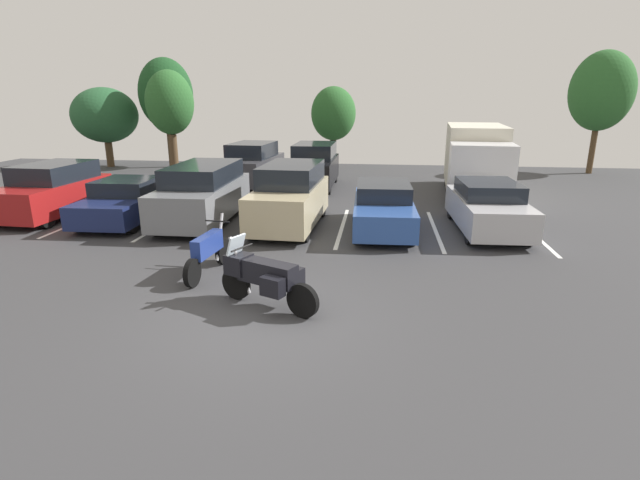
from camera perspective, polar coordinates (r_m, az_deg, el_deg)
name	(u,v)px	position (r m, az deg, el deg)	size (l,w,h in m)	color
ground	(260,320)	(9.34, -7.09, -9.40)	(44.00, 44.00, 0.10)	#38383A
motorcycle_touring	(264,276)	(9.53, -6.60, -4.26)	(2.15, 1.26, 1.38)	black
motorcycle_second	(208,251)	(11.54, -13.06, -1.30)	(0.62, 2.23, 1.28)	black
parking_stripes	(253,224)	(16.01, -7.89, 1.88)	(17.70, 4.90, 0.01)	silver
car_red	(53,191)	(19.17, -29.00, 5.11)	(2.08, 4.38, 1.81)	maroon
car_navy	(127,201)	(17.39, -21.86, 4.26)	(2.07, 4.34, 1.39)	navy
car_grey	(203,194)	(16.39, -13.69, 5.35)	(2.01, 4.90, 1.90)	slate
car_champagne	(290,197)	(15.41, -3.55, 5.14)	(1.99, 4.59, 1.97)	#C1B289
car_blue	(383,208)	(15.13, 7.48, 3.76)	(1.90, 4.40, 1.43)	#2D519E
car_silver	(487,207)	(15.77, 19.16, 3.69)	(1.98, 4.50, 1.53)	#B7B7BC
car_far_charcoal	(252,165)	(22.99, -8.01, 8.78)	(2.21, 4.61, 1.97)	#38383D
car_far_black	(314,166)	(22.29, -0.71, 8.72)	(1.91, 4.58, 1.97)	black
box_truck	(476,159)	(21.58, 17.88, 9.13)	(2.90, 6.67, 2.85)	silver
tree_center_right	(166,94)	(30.04, -17.73, 16.07)	(3.02, 3.02, 6.14)	#4C3823
tree_center_left	(602,91)	(30.11, 30.28, 14.91)	(3.16, 3.16, 6.33)	#4C3823
tree_far_left	(333,114)	(29.20, 1.60, 14.65)	(2.61, 2.61, 4.60)	#4C3823
tree_far_right	(105,115)	(31.55, -24.04, 13.28)	(3.71, 3.71, 4.55)	#4C3823
tree_center	(170,103)	(26.58, -17.31, 15.13)	(2.40, 2.40, 5.32)	#4C3823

